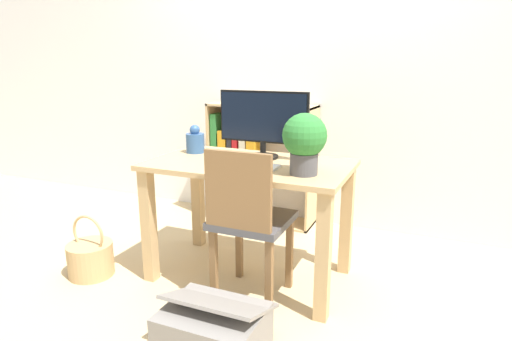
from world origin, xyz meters
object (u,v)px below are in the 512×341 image
object	(u,v)px
keyboard	(246,165)
chair	(248,218)
monitor	(263,120)
potted_plant	(304,140)
vase	(195,141)
basket	(90,258)
bookshelf	(244,163)
storage_box	(214,330)

from	to	relation	value
keyboard	chair	size ratio (longest dim) A/B	0.43
monitor	potted_plant	bearing A→B (deg)	-39.40
vase	basket	world-z (taller)	vase
basket	vase	bearing A→B (deg)	46.29
potted_plant	bookshelf	xyz separation A→B (m)	(-0.83, 1.05, -0.43)
basket	storage_box	world-z (taller)	basket
monitor	vase	xyz separation A→B (m)	(-0.46, -0.03, -0.16)
monitor	chair	bearing A→B (deg)	-78.48
chair	basket	xyz separation A→B (m)	(-1.03, -0.12, -0.37)
vase	storage_box	size ratio (longest dim) A/B	0.39
bookshelf	basket	xyz separation A→B (m)	(-0.46, -1.30, -0.37)
keyboard	bookshelf	bearing A→B (deg)	115.47
monitor	potted_plant	xyz separation A→B (m)	(0.35, -0.28, -0.05)
potted_plant	storage_box	size ratio (longest dim) A/B	0.70
keyboard	basket	world-z (taller)	keyboard
potted_plant	vase	bearing A→B (deg)	162.69
keyboard	vase	xyz separation A→B (m)	(-0.46, 0.21, 0.07)
basket	keyboard	bearing A→B (deg)	17.03
potted_plant	bookshelf	world-z (taller)	potted_plant
potted_plant	basket	world-z (taller)	potted_plant
chair	storage_box	bearing A→B (deg)	-93.11
storage_box	monitor	bearing A→B (deg)	97.90
keyboard	storage_box	size ratio (longest dim) A/B	0.81
monitor	keyboard	distance (m)	0.33
keyboard	bookshelf	world-z (taller)	bookshelf
monitor	keyboard	world-z (taller)	monitor
keyboard	chair	xyz separation A→B (m)	(0.08, -0.17, -0.25)
keyboard	storage_box	distance (m)	0.90
keyboard	potted_plant	distance (m)	0.39
monitor	storage_box	distance (m)	1.23
potted_plant	storage_box	world-z (taller)	potted_plant
potted_plant	keyboard	bearing A→B (deg)	173.89
keyboard	storage_box	xyz separation A→B (m)	(0.12, -0.64, -0.62)
storage_box	basket	bearing A→B (deg)	161.82
monitor	chair	distance (m)	0.63
bookshelf	monitor	bearing A→B (deg)	-57.77
vase	storage_box	world-z (taller)	vase
monitor	vase	size ratio (longest dim) A/B	3.13
vase	storage_box	distance (m)	1.24
vase	monitor	bearing A→B (deg)	4.08
potted_plant	chair	xyz separation A→B (m)	(-0.26, -0.13, -0.42)
monitor	vase	bearing A→B (deg)	-175.92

